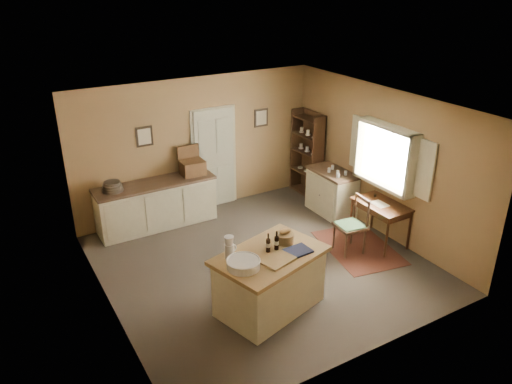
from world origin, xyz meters
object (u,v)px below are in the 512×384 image
desk_chair (350,226)px  right_cabinet (332,192)px  writing_desk (381,208)px  sideboard (157,203)px  work_island (269,280)px  shelving_unit (308,154)px

desk_chair → right_cabinet: 1.53m
writing_desk → desk_chair: size_ratio=1.01×
sideboard → writing_desk: bearing=-39.1°
right_cabinet → work_island: bearing=-143.2°
desk_chair → right_cabinet: same height
shelving_unit → right_cabinet: bearing=-98.2°
sideboard → right_cabinet: size_ratio=2.16×
right_cabinet → shelving_unit: 1.14m
writing_desk → desk_chair: (-0.68, 0.01, -0.18)m
right_cabinet → sideboard: bearing=159.1°
sideboard → right_cabinet: 3.44m
writing_desk → desk_chair: desk_chair is taller
desk_chair → sideboard: bearing=140.4°
shelving_unit → sideboard: bearing=176.6°
right_cabinet → writing_desk: bearing=-90.0°
work_island → desk_chair: 2.14m
sideboard → desk_chair: (2.53, -2.60, 0.01)m
desk_chair → right_cabinet: bearing=69.8°
writing_desk → shelving_unit: bearing=86.5°
work_island → shelving_unit: shelving_unit is taller
sideboard → shelving_unit: 3.40m
work_island → sideboard: (-0.50, 3.26, -0.00)m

